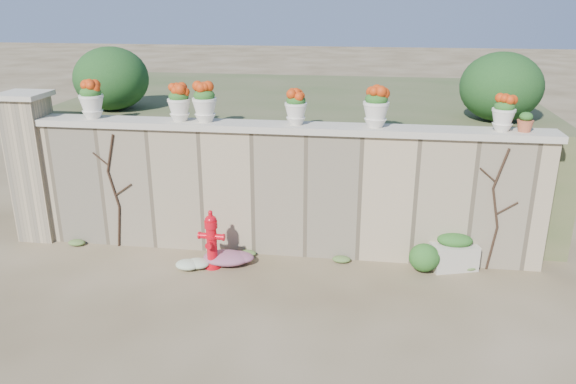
% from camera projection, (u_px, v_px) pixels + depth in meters
% --- Properties ---
extents(ground, '(80.00, 80.00, 0.00)m').
position_uv_depth(ground, '(261.00, 307.00, 7.49)').
color(ground, brown).
rests_on(ground, ground).
extents(stone_wall, '(8.00, 0.40, 2.00)m').
position_uv_depth(stone_wall, '(281.00, 193.00, 8.84)').
color(stone_wall, tan).
rests_on(stone_wall, ground).
extents(wall_cap, '(8.10, 0.52, 0.10)m').
position_uv_depth(wall_cap, '(281.00, 127.00, 8.49)').
color(wall_cap, beige).
rests_on(wall_cap, stone_wall).
extents(gate_pillar, '(0.72, 0.72, 2.48)m').
position_uv_depth(gate_pillar, '(34.00, 166.00, 9.31)').
color(gate_pillar, tan).
rests_on(gate_pillar, ground).
extents(raised_fill, '(9.00, 6.00, 2.00)m').
position_uv_depth(raised_fill, '(304.00, 142.00, 11.83)').
color(raised_fill, '#384C23').
rests_on(raised_fill, ground).
extents(back_shrub_left, '(1.30, 1.30, 1.10)m').
position_uv_depth(back_shrub_left, '(111.00, 79.00, 9.87)').
color(back_shrub_left, '#143814').
rests_on(back_shrub_left, raised_fill).
extents(back_shrub_right, '(1.30, 1.30, 1.10)m').
position_uv_depth(back_shrub_right, '(501.00, 87.00, 8.99)').
color(back_shrub_right, '#143814').
rests_on(back_shrub_right, raised_fill).
extents(vine_left, '(0.60, 0.04, 1.91)m').
position_uv_depth(vine_left, '(114.00, 190.00, 8.99)').
color(vine_left, black).
rests_on(vine_left, ground).
extents(vine_right, '(0.60, 0.04, 1.91)m').
position_uv_depth(vine_right, '(496.00, 208.00, 8.21)').
color(vine_right, black).
rests_on(vine_right, ground).
extents(fire_hydrant, '(0.40, 0.28, 0.92)m').
position_uv_depth(fire_hydrant, '(212.00, 239.00, 8.45)').
color(fire_hydrant, red).
rests_on(fire_hydrant, ground).
extents(planter_box, '(0.76, 0.58, 0.56)m').
position_uv_depth(planter_box, '(454.00, 252.00, 8.50)').
color(planter_box, beige).
rests_on(planter_box, ground).
extents(green_shrub, '(0.59, 0.53, 0.56)m').
position_uv_depth(green_shrub, '(425.00, 256.00, 8.32)').
color(green_shrub, '#1E5119').
rests_on(green_shrub, ground).
extents(magenta_clump, '(0.93, 0.62, 0.25)m').
position_uv_depth(magenta_clump, '(232.00, 258.00, 8.60)').
color(magenta_clump, '#BD258F').
rests_on(magenta_clump, ground).
extents(white_flowers, '(0.51, 0.41, 0.18)m').
position_uv_depth(white_flowers, '(192.00, 264.00, 8.50)').
color(white_flowers, white).
rests_on(white_flowers, ground).
extents(urn_pot_0, '(0.38, 0.38, 0.59)m').
position_uv_depth(urn_pot_0, '(91.00, 100.00, 8.78)').
color(urn_pot_0, silver).
rests_on(urn_pot_0, wall_cap).
extents(urn_pot_1, '(0.35, 0.35, 0.56)m').
position_uv_depth(urn_pot_1, '(179.00, 103.00, 8.59)').
color(urn_pot_1, silver).
rests_on(urn_pot_1, wall_cap).
extents(urn_pot_2, '(0.37, 0.37, 0.59)m').
position_uv_depth(urn_pot_2, '(205.00, 103.00, 8.53)').
color(urn_pot_2, silver).
rests_on(urn_pot_2, wall_cap).
extents(urn_pot_3, '(0.34, 0.34, 0.53)m').
position_uv_depth(urn_pot_3, '(296.00, 107.00, 8.36)').
color(urn_pot_3, silver).
rests_on(urn_pot_3, wall_cap).
extents(urn_pot_4, '(0.38, 0.38, 0.60)m').
position_uv_depth(urn_pot_4, '(376.00, 107.00, 8.19)').
color(urn_pot_4, silver).
rests_on(urn_pot_4, wall_cap).
extents(urn_pot_5, '(0.33, 0.33, 0.52)m').
position_uv_depth(urn_pot_5, '(504.00, 113.00, 7.96)').
color(urn_pot_5, silver).
rests_on(urn_pot_5, wall_cap).
extents(terracotta_pot, '(0.23, 0.23, 0.27)m').
position_uv_depth(terracotta_pot, '(525.00, 123.00, 7.97)').
color(terracotta_pot, '#AF5335').
rests_on(terracotta_pot, wall_cap).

